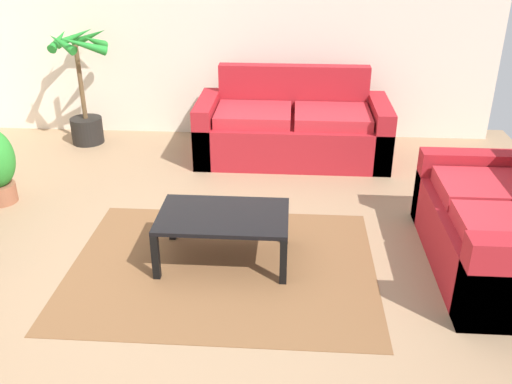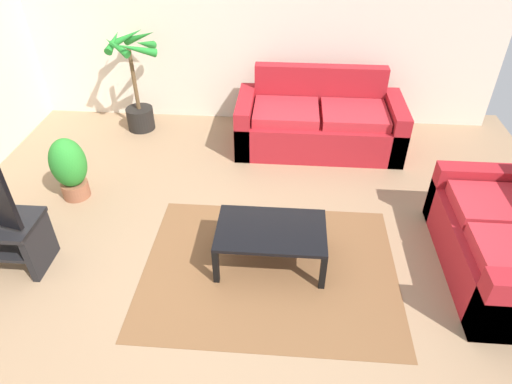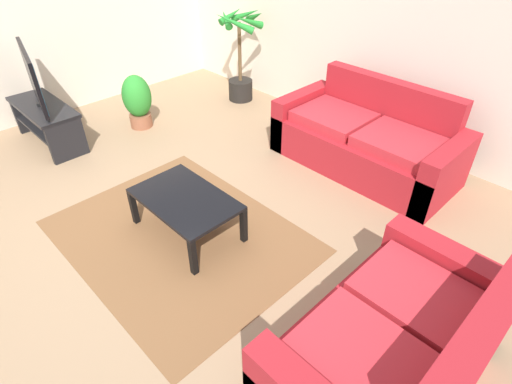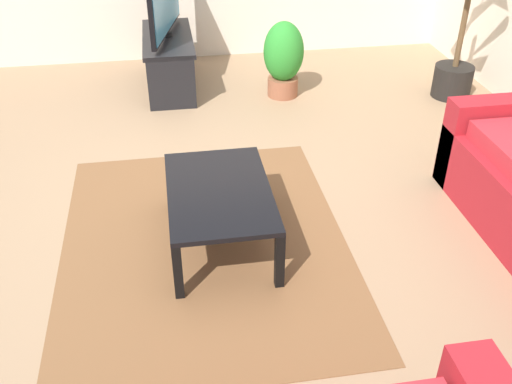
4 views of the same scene
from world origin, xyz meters
name	(u,v)px [view 4 (image 4 of 4)]	position (x,y,z in m)	size (l,w,h in m)	color
ground_plane	(183,217)	(0.00, 0.00, 0.00)	(6.60, 6.60, 0.00)	#937556
tv_stand	(169,54)	(-2.20, 0.02, 0.32)	(1.10, 0.45, 0.49)	black
coffee_table	(219,196)	(0.29, 0.22, 0.33)	(0.93, 0.59, 0.38)	black
area_rug	(205,243)	(0.29, 0.12, 0.00)	(2.20, 1.70, 0.01)	brown
potted_palm	(462,36)	(-1.53, 2.55, 0.57)	(0.68, 0.75, 1.28)	black
potted_plant_small	(284,57)	(-1.81, 1.03, 0.36)	(0.36, 0.36, 0.69)	brown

